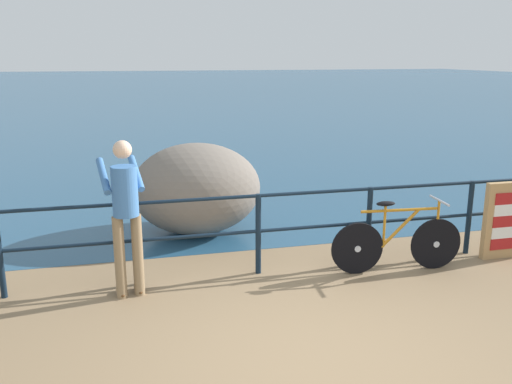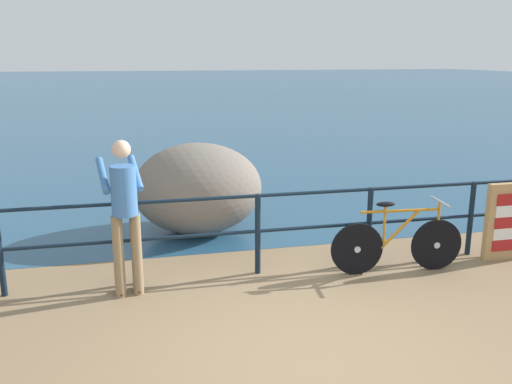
# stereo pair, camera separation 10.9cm
# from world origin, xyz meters

# --- Properties ---
(ground_plane) EXTENTS (120.00, 120.00, 0.10)m
(ground_plane) POSITION_xyz_m (0.00, 20.00, -0.05)
(ground_plane) COLOR #846B4C
(sea_surface) EXTENTS (120.00, 90.00, 0.01)m
(sea_surface) POSITION_xyz_m (0.00, 47.88, 0.00)
(sea_surface) COLOR navy
(sea_surface) RESTS_ON ground_plane
(promenade_railing) EXTENTS (8.94, 0.07, 1.02)m
(promenade_railing) POSITION_xyz_m (0.00, 2.07, 0.64)
(promenade_railing) COLOR black
(promenade_railing) RESTS_ON ground_plane
(bicycle) EXTENTS (1.70, 0.48, 0.92)m
(bicycle) POSITION_xyz_m (1.71, 1.72, 0.39)
(bicycle) COLOR black
(bicycle) RESTS_ON ground_plane
(person_at_railing) EXTENTS (0.52, 0.67, 1.78)m
(person_at_railing) POSITION_xyz_m (-1.57, 1.79, 0.99)
(person_at_railing) COLOR #8C7251
(person_at_railing) RESTS_ON ground_plane
(breakwater_boulder_main) EXTENTS (1.95, 1.72, 1.38)m
(breakwater_boulder_main) POSITION_xyz_m (-0.51, 3.89, 0.69)
(breakwater_boulder_main) COLOR slate
(breakwater_boulder_main) RESTS_ON ground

